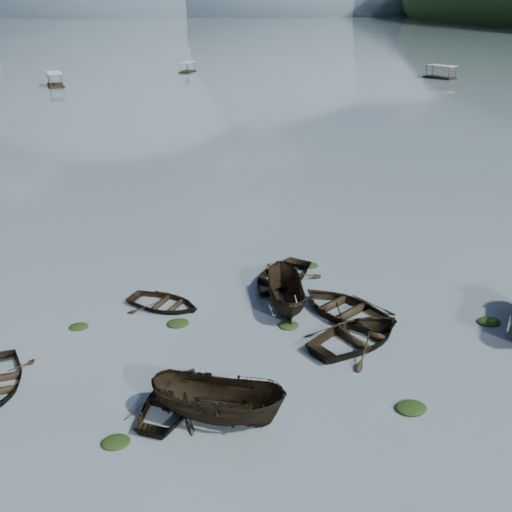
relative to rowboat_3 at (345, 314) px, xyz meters
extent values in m
plane|color=slate|center=(-3.83, -8.76, 0.00)|extent=(2400.00, 2400.00, 0.00)
ellipsoid|color=#475666|center=(-63.83, 891.24, 0.00)|extent=(520.00, 520.00, 340.00)
ellipsoid|color=#475666|center=(136.17, 891.24, 0.00)|extent=(520.00, 520.00, 260.00)
ellipsoid|color=#475666|center=(316.17, 891.24, 0.00)|extent=(520.00, 520.00, 220.00)
imported|color=black|center=(-8.53, -5.42, 0.00)|extent=(4.40, 4.88, 0.83)
imported|color=black|center=(-6.97, -6.58, 0.00)|extent=(5.36, 3.83, 1.94)
imported|color=black|center=(0.00, 0.00, 0.00)|extent=(5.74, 6.20, 1.05)
imported|color=black|center=(-0.23, -2.49, 0.00)|extent=(6.00, 5.33, 1.03)
imported|color=black|center=(-8.67, 2.31, 0.00)|extent=(4.69, 4.37, 0.79)
imported|color=black|center=(-2.34, 4.01, 0.00)|extent=(5.81, 5.97, 1.01)
imported|color=black|center=(-2.72, 1.25, 0.00)|extent=(2.10, 4.71, 1.77)
ellipsoid|color=black|center=(-7.34, -4.71, 0.00)|extent=(0.98, 0.80, 0.21)
ellipsoid|color=black|center=(-10.60, -7.16, 0.00)|extent=(1.01, 0.81, 0.22)
ellipsoid|color=black|center=(0.18, -7.26, 0.00)|extent=(1.19, 0.95, 0.26)
ellipsoid|color=black|center=(-2.95, -0.63, 0.00)|extent=(0.97, 0.82, 0.22)
ellipsoid|color=black|center=(6.48, -1.96, 0.00)|extent=(1.13, 0.90, 0.23)
ellipsoid|color=black|center=(-12.66, 1.01, 0.00)|extent=(0.91, 0.74, 0.19)
ellipsoid|color=black|center=(-8.07, 0.50, 0.00)|extent=(1.05, 0.88, 0.22)
ellipsoid|color=black|center=(-0.20, 5.71, 0.00)|extent=(0.94, 0.75, 0.20)
camera|label=1|loc=(-8.54, -23.09, 13.87)|focal=40.00mm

